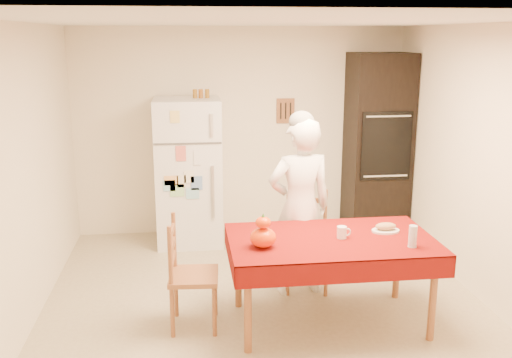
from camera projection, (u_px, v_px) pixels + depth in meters
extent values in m
plane|color=tan|center=(266.00, 310.00, 5.11)|extent=(4.50, 4.50, 0.00)
cube|color=#F5E6CE|center=(241.00, 132.00, 6.97)|extent=(4.00, 0.02, 2.50)
cube|color=#F5E6CE|center=(336.00, 289.00, 2.64)|extent=(4.00, 0.02, 2.50)
cube|color=#F5E6CE|center=(20.00, 182.00, 4.56)|extent=(0.02, 4.50, 2.50)
cube|color=#F5E6CE|center=(490.00, 168.00, 5.04)|extent=(0.02, 4.50, 2.50)
cube|color=white|center=(268.00, 21.00, 4.50)|extent=(4.00, 4.50, 0.02)
cube|color=brown|center=(285.00, 111.00, 6.96)|extent=(0.22, 0.02, 0.30)
cube|color=white|center=(189.00, 172.00, 6.63)|extent=(0.75, 0.70, 1.70)
cube|color=silver|center=(212.00, 125.00, 6.16)|extent=(0.03, 0.03, 0.25)
cube|color=silver|center=(213.00, 192.00, 6.34)|extent=(0.03, 0.03, 0.60)
cube|color=black|center=(377.00, 145.00, 6.89)|extent=(0.70, 0.60, 2.20)
cube|color=black|center=(386.00, 146.00, 6.58)|extent=(0.59, 0.02, 0.80)
cylinder|color=brown|center=(248.00, 310.00, 4.35)|extent=(0.06, 0.06, 0.71)
cylinder|color=brown|center=(238.00, 270.00, 5.10)|extent=(0.06, 0.06, 0.71)
cylinder|color=brown|center=(433.00, 299.00, 4.53)|extent=(0.06, 0.06, 0.71)
cylinder|color=brown|center=(397.00, 262.00, 5.28)|extent=(0.06, 0.06, 0.71)
cube|color=brown|center=(331.00, 242.00, 4.72)|extent=(1.60, 0.90, 0.04)
cube|color=#600E05|center=(331.00, 239.00, 4.71)|extent=(1.70, 1.00, 0.01)
cylinder|color=brown|center=(288.00, 274.00, 5.35)|extent=(0.04, 0.04, 0.43)
cylinder|color=brown|center=(288.00, 260.00, 5.68)|extent=(0.04, 0.04, 0.43)
cylinder|color=brown|center=(326.00, 275.00, 5.33)|extent=(0.04, 0.04, 0.43)
cylinder|color=brown|center=(324.00, 261.00, 5.66)|extent=(0.04, 0.04, 0.43)
cube|color=brown|center=(307.00, 244.00, 5.45)|extent=(0.48, 0.47, 0.04)
cube|color=brown|center=(307.00, 214.00, 5.55)|extent=(0.36, 0.09, 0.50)
cylinder|color=brown|center=(214.00, 312.00, 4.62)|extent=(0.04, 0.04, 0.43)
cylinder|color=brown|center=(172.00, 313.00, 4.60)|extent=(0.04, 0.04, 0.43)
cylinder|color=brown|center=(215.00, 292.00, 4.97)|extent=(0.04, 0.04, 0.43)
cylinder|color=brown|center=(176.00, 293.00, 4.95)|extent=(0.04, 0.04, 0.43)
cube|color=brown|center=(194.00, 276.00, 4.73)|extent=(0.43, 0.45, 0.04)
cube|color=brown|center=(172.00, 248.00, 4.66)|extent=(0.06, 0.36, 0.50)
imported|color=white|center=(300.00, 208.00, 5.28)|extent=(0.66, 0.48, 1.68)
cylinder|color=white|center=(342.00, 232.00, 4.70)|extent=(0.08, 0.08, 0.10)
ellipsoid|color=#D45A04|center=(263.00, 238.00, 4.50)|extent=(0.21, 0.21, 0.16)
ellipsoid|color=#D84805|center=(263.00, 223.00, 4.47)|extent=(0.12, 0.12, 0.09)
cylinder|color=silver|center=(413.00, 236.00, 4.50)|extent=(0.07, 0.07, 0.18)
cylinder|color=white|center=(386.00, 231.00, 4.86)|extent=(0.24, 0.24, 0.02)
ellipsoid|color=#967C4A|center=(386.00, 226.00, 4.85)|extent=(0.18, 0.10, 0.06)
cylinder|color=#905F1A|center=(195.00, 94.00, 6.47)|extent=(0.05, 0.05, 0.10)
cylinder|color=brown|center=(201.00, 94.00, 6.48)|extent=(0.05, 0.05, 0.10)
cylinder|color=#8D5F19|center=(207.00, 94.00, 6.49)|extent=(0.05, 0.05, 0.10)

